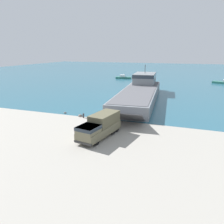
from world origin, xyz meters
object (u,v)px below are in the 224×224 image
(landing_craft, at_px, (140,91))
(mooring_bollard, at_px, (83,115))
(soldier_on_ramp, at_px, (89,124))
(moored_boat_a, at_px, (123,77))
(military_truck, at_px, (100,126))
(cargo_crate, at_px, (88,133))

(landing_craft, height_order, mooring_bollard, landing_craft)
(soldier_on_ramp, xyz_separation_m, moored_boat_a, (-13.17, 62.27, -0.44))
(military_truck, height_order, mooring_bollard, military_truck)
(moored_boat_a, distance_m, mooring_bollard, 57.38)
(landing_craft, distance_m, mooring_bollard, 20.61)
(cargo_crate, bearing_deg, military_truck, -6.10)
(mooring_bollard, bearing_deg, military_truck, -49.52)
(landing_craft, xyz_separation_m, cargo_crate, (-1.71, -26.80, -1.68))
(landing_craft, distance_m, moored_boat_a, 40.11)
(moored_boat_a, xyz_separation_m, mooring_bollard, (9.39, -56.61, -0.09))
(military_truck, relative_size, soldier_on_ramp, 4.82)
(moored_boat_a, bearing_deg, mooring_bollard, 1.47)
(mooring_bollard, distance_m, cargo_crate, 8.40)
(landing_craft, height_order, moored_boat_a, landing_craft)
(mooring_bollard, xyz_separation_m, cargo_crate, (4.38, -7.17, -0.20))
(moored_boat_a, xyz_separation_m, cargo_crate, (13.77, -63.77, -0.28))
(soldier_on_ramp, distance_m, cargo_crate, 1.77)
(landing_craft, distance_m, military_truck, 27.00)
(military_truck, bearing_deg, cargo_crate, -85.88)
(soldier_on_ramp, bearing_deg, landing_craft, -90.89)
(mooring_bollard, height_order, cargo_crate, mooring_bollard)
(military_truck, distance_m, cargo_crate, 2.34)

